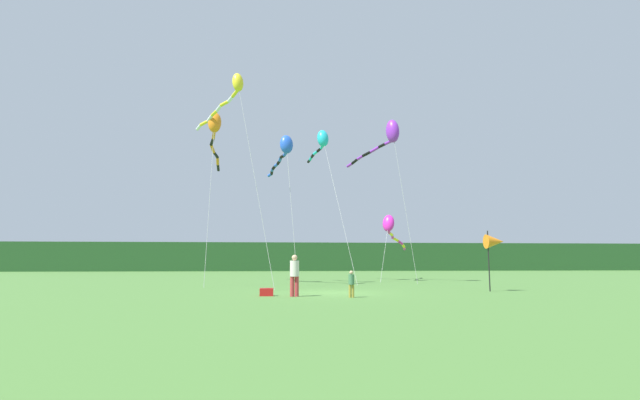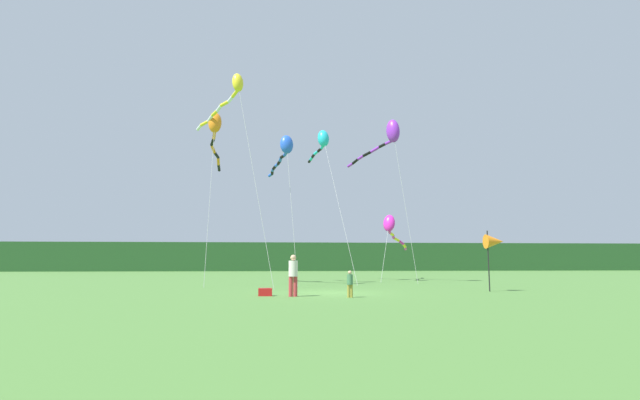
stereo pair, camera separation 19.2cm
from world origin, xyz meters
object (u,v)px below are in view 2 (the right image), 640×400
Objects in this scene: kite_orange at (215,129)px; kite_cyan at (322,141)px; person_adult at (293,273)px; banner_flag_pole at (494,242)px; kite_magenta at (392,228)px; person_child at (350,282)px; kite_yellow at (231,93)px; cooler_box at (265,292)px; kite_purple at (389,134)px; kite_blue at (285,149)px.

kite_orange is 1.01× the size of kite_cyan.
person_adult is 0.16× the size of kite_cyan.
banner_flag_pole reaches higher than person_adult.
banner_flag_pole is 12.48m from kite_magenta.
person_child is 0.09× the size of kite_yellow.
kite_orange is 3.71m from kite_yellow.
cooler_box is (-1.15, 0.44, -0.80)m from person_adult.
kite_cyan is at bearing 89.16° from person_child.
kite_purple reaches higher than person_child.
person_child is (2.28, -0.71, -0.36)m from person_adult.
kite_cyan is 1.42× the size of kite_magenta.
person_child is 1.88× the size of cooler_box.
kite_blue is at bearing -6.25° from kite_orange.
kite_blue is at bearing 84.88° from cooler_box.
kite_purple reaches higher than kite_magenta.
banner_flag_pole is at bearing 13.63° from person_adult.
banner_flag_pole is 17.01m from kite_yellow.
kite_orange is at bearing 112.12° from kite_yellow.
kite_blue is (4.58, -0.50, -1.31)m from kite_orange.
person_adult is at bearing -20.92° from cooler_box.
kite_cyan is 0.89× the size of kite_yellow.
cooler_box is 16.92m from kite_cyan.
kite_magenta is (-2.15, 12.21, 1.47)m from banner_flag_pole.
kite_magenta reaches higher than banner_flag_pole.
kite_cyan is at bearing -169.48° from kite_magenta.
kite_cyan is at bearing 49.82° from kite_blue.
kite_blue reaches higher than person_adult.
person_adult is at bearing -166.37° from banner_flag_pole.
person_child is at bearing -157.76° from banner_flag_pole.
kite_orange is 11.81m from kite_purple.
kite_purple reaches higher than kite_blue.
banner_flag_pole is (11.03, 1.95, 2.21)m from cooler_box.
kite_orange reaches higher than banner_flag_pole.
kite_purple is (-2.93, 9.09, 7.74)m from banner_flag_pole.
cooler_box is (-3.43, 1.15, -0.44)m from person_child.
kite_purple is at bearing 53.73° from cooler_box.
kite_yellow is at bearing -160.06° from kite_purple.
kite_purple is at bearing 8.79° from kite_blue.
kite_blue reaches higher than banner_flag_pole.
kite_yellow is (-10.49, -3.81, 1.28)m from kite_purple.
kite_purple is at bearing 19.94° from kite_yellow.
cooler_box is at bearing -95.12° from kite_blue.
kite_yellow reaches higher than kite_cyan.
kite_orange reaches higher than kite_blue.
kite_blue is at bearing -130.18° from kite_cyan.
kite_yellow is at bearing -140.63° from kite_blue.
kite_orange is at bearing 114.01° from person_adult.
kite_yellow is at bearing 108.28° from cooler_box.
cooler_box is at bearing -122.09° from kite_magenta.
kite_magenta is 15.23m from kite_yellow.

